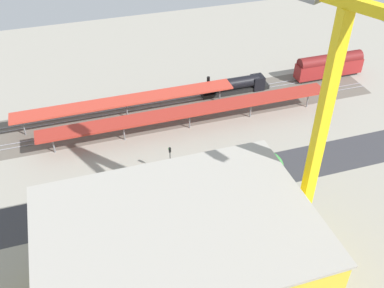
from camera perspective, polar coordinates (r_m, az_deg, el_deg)
The scene contains 22 objects.
ground_plane at distance 82.06m, azimuth -0.35°, elevation -3.85°, with size 158.80×158.80×0.00m, color #9E998C.
rail_bed at distance 98.76m, azimuth -4.09°, elevation 4.08°, with size 99.25×14.26×0.01m, color #665E54.
street_asphalt at distance 79.57m, azimuth 0.41°, elevation -5.44°, with size 99.25×9.00×0.01m, color #38383D.
track_rails at distance 98.66m, azimuth -4.10°, elevation 4.17°, with size 99.25×8.17×0.12m.
platform_canopy_near at distance 91.22m, azimuth -0.32°, elevation 4.26°, with size 61.31×4.46×4.47m.
platform_canopy_far at distance 95.59m, azimuth -8.48°, elevation 5.53°, with size 47.32×4.37×4.49m.
locomotive at distance 105.51m, azimuth 5.61°, elevation 7.51°, with size 16.62×2.93×5.12m.
passenger_coach at distance 115.95m, azimuth 17.20°, elevation 9.63°, with size 17.41×3.25×6.08m.
parked_car_0 at distance 85.20m, azimuth 8.55°, elevation -1.91°, with size 4.04×1.88×1.57m.
parked_car_1 at distance 83.38m, azimuth 4.30°, elevation -2.55°, with size 4.20×1.86×1.59m.
parked_car_2 at distance 81.09m, azimuth -1.09°, elevation -3.71°, with size 4.19×2.04×1.80m.
parked_car_3 at distance 79.99m, azimuth -6.49°, elevation -4.74°, with size 4.37×1.91×1.71m.
parked_car_4 at distance 79.60m, azimuth -11.34°, elevation -5.57°, with size 4.55×1.94×1.76m.
parked_car_5 at distance 79.37m, azimuth -17.01°, elevation -6.94°, with size 4.36×1.90×1.64m.
construction_building at distance 58.44m, azimuth -1.80°, elevation -15.37°, with size 32.39×22.56×15.20m, color yellow.
construction_roof_slab at distance 52.44m, azimuth -1.96°, elevation -10.21°, with size 32.99×23.16×0.40m, color #ADA89E.
tower_crane at distance 56.96m, azimuth 17.20°, elevation 1.56°, with size 10.98×21.02×39.07m.
box_truck_0 at distance 73.31m, azimuth -8.00°, elevation -8.72°, with size 9.24×3.42×3.49m.
street_tree_0 at distance 71.98m, azimuth 0.43°, elevation -6.00°, with size 5.57×5.57×7.45m.
street_tree_1 at distance 76.35m, azimuth 9.63°, elevation -3.03°, with size 5.56×5.56×8.05m.
street_tree_2 at distance 71.05m, azimuth -3.13°, elevation -6.30°, with size 5.63×5.63×7.92m.
traffic_light at distance 79.59m, azimuth -2.83°, elevation -1.63°, with size 0.50×0.36×6.03m.
Camera 1 is at (18.14, 58.96, 54.12)m, focal length 41.58 mm.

